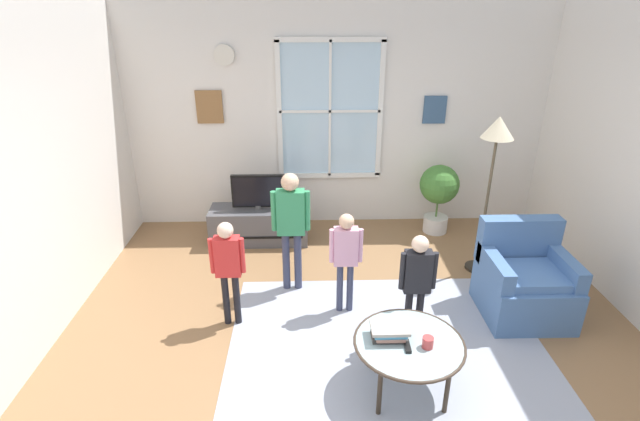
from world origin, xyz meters
TOP-DOWN VIEW (x-y plane):
  - ground_plane at (0.00, 0.00)m, footprint 5.81×6.11m
  - back_wall at (-0.01, 2.81)m, footprint 5.21×0.17m
  - area_rug at (0.28, 0.06)m, footprint 2.71×2.32m
  - tv_stand at (-0.98, 2.18)m, footprint 1.18×0.45m
  - television at (-0.98, 2.18)m, footprint 0.61×0.08m
  - armchair at (1.63, 0.63)m, footprint 0.76×0.74m
  - coffee_table at (0.35, -0.32)m, footprint 0.82×0.82m
  - book_stack at (0.21, -0.27)m, footprint 0.28×0.19m
  - cup at (0.47, -0.38)m, footprint 0.08×0.08m
  - remote_near_books at (0.32, -0.37)m, footprint 0.04×0.14m
  - person_pink_shirt at (-0.04, 0.70)m, footprint 0.31×0.14m
  - person_green_shirt at (-0.55, 1.11)m, footprint 0.38×0.17m
  - person_red_shirt at (-1.08, 0.54)m, footprint 0.31×0.14m
  - person_black_shirt at (0.51, 0.24)m, footprint 0.31×0.14m
  - potted_plant_by_window at (1.26, 2.38)m, footprint 0.49×0.49m
  - floor_lamp at (1.50, 1.43)m, footprint 0.32×0.32m

SIDE VIEW (x-z plane):
  - ground_plane at x=0.00m, z-range -0.02..0.00m
  - area_rug at x=0.28m, z-range 0.00..0.01m
  - tv_stand at x=-0.98m, z-range 0.00..0.43m
  - armchair at x=1.63m, z-range -0.11..0.76m
  - coffee_table at x=0.35m, z-range 0.19..0.64m
  - remote_near_books at x=0.32m, z-range 0.44..0.46m
  - cup at x=0.47m, z-range 0.44..0.53m
  - book_stack at x=0.21m, z-range 0.45..0.55m
  - potted_plant_by_window at x=1.26m, z-range 0.12..1.01m
  - person_pink_shirt at x=-0.04m, z-range 0.13..1.14m
  - person_red_shirt at x=-1.08m, z-range 0.13..1.15m
  - person_black_shirt at x=0.51m, z-range 0.13..1.16m
  - television at x=-0.98m, z-range 0.44..0.88m
  - person_green_shirt at x=-0.55m, z-range 0.16..1.42m
  - back_wall at x=-0.01m, z-range 0.00..2.83m
  - floor_lamp at x=1.50m, z-range 0.58..2.29m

